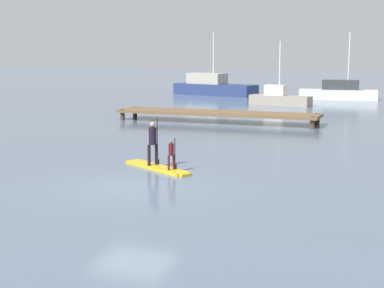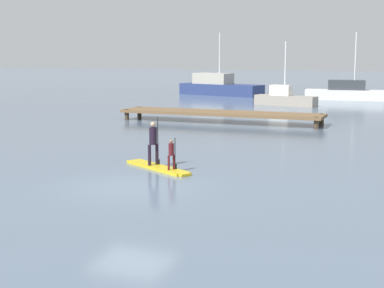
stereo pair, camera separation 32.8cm
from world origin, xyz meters
TOP-DOWN VIEW (x-y plane):
  - ground_plane at (0.00, 0.00)m, footprint 240.00×240.00m
  - paddleboard_near at (-0.56, 3.22)m, footprint 3.26×2.22m
  - paddler_adult at (-0.84, 3.39)m, footprint 0.39×0.46m
  - paddler_child_solo at (0.16, 2.81)m, footprint 0.27×0.35m
  - fishing_boat_green_midground at (-10.71, 39.70)m, footprint 8.94×4.44m
  - motor_boat_small_navy at (1.79, 38.20)m, footprint 7.01×2.36m
  - trawler_grey_distant at (-2.02, 30.74)m, footprint 5.23×2.27m
  - floating_dock at (-3.11, 17.87)m, footprint 12.63×2.39m

SIDE VIEW (x-z plane):
  - ground_plane at x=0.00m, z-range 0.00..0.00m
  - paddleboard_near at x=-0.56m, z-range 0.00..0.10m
  - floating_dock at x=-3.11m, z-range 0.23..0.90m
  - trawler_grey_distant at x=-2.02m, z-range -1.99..3.14m
  - motor_boat_small_navy at x=1.79m, z-range -2.33..3.69m
  - paddler_child_solo at x=0.16m, z-range 0.14..1.29m
  - fishing_boat_green_midground at x=-10.71m, z-range -2.24..3.91m
  - paddler_adult at x=-0.84m, z-range 0.14..1.93m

